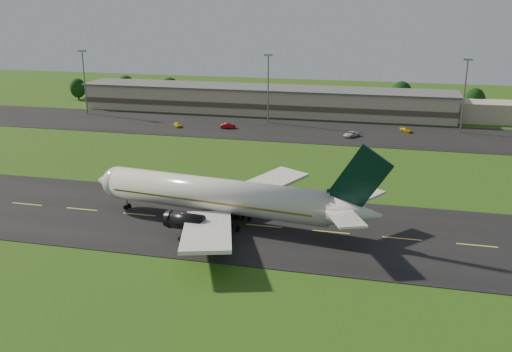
% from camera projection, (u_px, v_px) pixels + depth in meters
% --- Properties ---
extents(ground, '(360.00, 360.00, 0.00)m').
position_uv_depth(ground, '(140.00, 215.00, 98.19)').
color(ground, '#2D4E13').
rests_on(ground, ground).
extents(taxiway, '(220.00, 30.00, 0.10)m').
position_uv_depth(taxiway, '(140.00, 215.00, 98.18)').
color(taxiway, black).
rests_on(taxiway, ground).
extents(apron, '(260.00, 30.00, 0.10)m').
position_uv_depth(apron, '(245.00, 127.00, 165.01)').
color(apron, black).
rests_on(apron, ground).
extents(airliner, '(51.17, 41.83, 15.57)m').
position_uv_depth(airliner, '(221.00, 196.00, 93.37)').
color(airliner, white).
rests_on(airliner, ground).
extents(terminal, '(145.00, 16.00, 8.40)m').
position_uv_depth(terminal, '(283.00, 101.00, 184.85)').
color(terminal, tan).
rests_on(terminal, ground).
extents(light_mast_west, '(2.40, 1.20, 20.35)m').
position_uv_depth(light_mast_west, '(84.00, 74.00, 181.03)').
color(light_mast_west, gray).
rests_on(light_mast_west, ground).
extents(light_mast_centre, '(2.40, 1.20, 20.35)m').
position_uv_depth(light_mast_centre, '(268.00, 80.00, 167.55)').
color(light_mast_centre, gray).
rests_on(light_mast_centre, ground).
extents(light_mast_east, '(2.40, 1.20, 20.35)m').
position_uv_depth(light_mast_east, '(465.00, 87.00, 155.19)').
color(light_mast_east, gray).
rests_on(light_mast_east, ground).
extents(tree_line, '(195.74, 8.84, 10.21)m').
position_uv_depth(tree_line, '(365.00, 97.00, 187.66)').
color(tree_line, black).
rests_on(tree_line, ground).
extents(service_vehicle_a, '(3.50, 3.99, 1.30)m').
position_uv_depth(service_vehicle_a, '(178.00, 125.00, 165.48)').
color(service_vehicle_a, '#D8C80C').
rests_on(service_vehicle_a, apron).
extents(service_vehicle_b, '(4.65, 2.52, 1.45)m').
position_uv_depth(service_vehicle_b, '(228.00, 126.00, 163.43)').
color(service_vehicle_b, '#A20A0E').
rests_on(service_vehicle_b, apron).
extents(service_vehicle_c, '(4.79, 5.55, 1.42)m').
position_uv_depth(service_vehicle_c, '(351.00, 134.00, 153.49)').
color(service_vehicle_c, silver).
rests_on(service_vehicle_c, apron).
extents(service_vehicle_d, '(4.00, 4.02, 1.17)m').
position_uv_depth(service_vehicle_d, '(406.00, 130.00, 158.93)').
color(service_vehicle_d, '#C99E0B').
rests_on(service_vehicle_d, apron).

